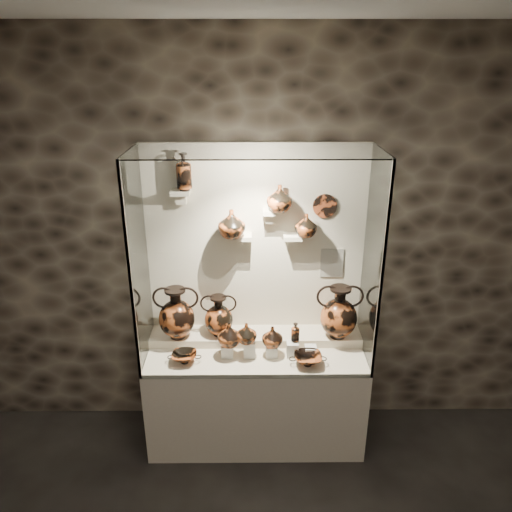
{
  "coord_description": "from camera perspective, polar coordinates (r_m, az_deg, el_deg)",
  "views": [
    {
      "loc": [
        -0.03,
        -1.13,
        3.01
      ],
      "look_at": [
        0.0,
        2.24,
        1.62
      ],
      "focal_mm": 35.0,
      "sensor_mm": 36.0,
      "label": 1
    }
  ],
  "objects": [
    {
      "name": "frame_post_right",
      "position": [
        3.44,
        14.17,
        -2.46
      ],
      "size": [
        0.02,
        0.02,
        1.6
      ],
      "primitive_type": "cube",
      "color": "gray",
      "rests_on": "plinth"
    },
    {
      "name": "ovoid_vase_c",
      "position": [
        3.74,
        5.75,
        3.54
      ],
      "size": [
        0.21,
        0.21,
        0.17
      ],
      "primitive_type": "imported",
      "rotation": [
        0.0,
        0.0,
        0.29
      ],
      "color": "#AC4B1E",
      "rests_on": "bracket_cc"
    },
    {
      "name": "info_placard",
      "position": [
        3.97,
        8.66,
        -0.78
      ],
      "size": [
        0.18,
        0.01,
        0.24
      ],
      "primitive_type": "cube",
      "color": "beige",
      "rests_on": "back_panel"
    },
    {
      "name": "kylix_right",
      "position": [
        3.81,
        5.94,
        -11.58
      ],
      "size": [
        0.29,
        0.26,
        0.11
      ],
      "primitive_type": null,
      "rotation": [
        0.0,
        0.0,
        -0.12
      ],
      "color": "#A64B1F",
      "rests_on": "front_tier"
    },
    {
      "name": "jug_c",
      "position": [
        3.83,
        1.88,
        -9.19
      ],
      "size": [
        0.2,
        0.2,
        0.17
      ],
      "primitive_type": "imported",
      "rotation": [
        0.0,
        0.0,
        0.34
      ],
      "color": "#A64B1F",
      "rests_on": "pedestal_c"
    },
    {
      "name": "kylix_left",
      "position": [
        3.86,
        -8.19,
        -11.33
      ],
      "size": [
        0.26,
        0.22,
        0.1
      ],
      "primitive_type": null,
      "rotation": [
        0.0,
        0.0,
        0.07
      ],
      "color": "#AC4B1E",
      "rests_on": "front_tier"
    },
    {
      "name": "pedestal_d",
      "position": [
        3.9,
        4.19,
        -10.54
      ],
      "size": [
        0.09,
        0.09,
        0.12
      ],
      "primitive_type": "cube",
      "color": "silver",
      "rests_on": "front_tier"
    },
    {
      "name": "bracket_ul",
      "position": [
        3.71,
        -8.63,
        7.23
      ],
      "size": [
        0.14,
        0.12,
        0.04
      ],
      "primitive_type": "cube",
      "color": "beige",
      "rests_on": "back_panel"
    },
    {
      "name": "amphora_mid",
      "position": [
        3.98,
        -4.29,
        -6.79
      ],
      "size": [
        0.27,
        0.27,
        0.34
      ],
      "primitive_type": null,
      "rotation": [
        0.0,
        0.0,
        0.01
      ],
      "color": "#AC4B1E",
      "rests_on": "rear_tier"
    },
    {
      "name": "wall_back",
      "position": [
        3.89,
        -0.05,
        1.23
      ],
      "size": [
        5.0,
        0.02,
        3.2
      ],
      "primitive_type": "cube",
      "color": "black",
      "rests_on": "ground"
    },
    {
      "name": "back_panel",
      "position": [
        3.89,
        -0.05,
        1.2
      ],
      "size": [
        1.7,
        0.03,
        1.6
      ],
      "primitive_type": "cube",
      "color": "beige",
      "rests_on": "plinth"
    },
    {
      "name": "glass_left",
      "position": [
        3.69,
        -13.28,
        -0.65
      ],
      "size": [
        0.01,
        0.6,
        1.6
      ],
      "primitive_type": "cube",
      "color": "white",
      "rests_on": "plinth"
    },
    {
      "name": "jug_a",
      "position": [
        3.81,
        -3.08,
        -8.97
      ],
      "size": [
        0.19,
        0.19,
        0.19
      ],
      "primitive_type": "imported",
      "rotation": [
        0.0,
        0.0,
        0.07
      ],
      "color": "#A64B1F",
      "rests_on": "pedestal_a"
    },
    {
      "name": "glass_top",
      "position": [
        3.36,
        -0.01,
        11.95
      ],
      "size": [
        1.7,
        0.6,
        0.01
      ],
      "primitive_type": "cube",
      "color": "white",
      "rests_on": "back_panel"
    },
    {
      "name": "bracket_cc",
      "position": [
        3.79,
        4.2,
        2.21
      ],
      "size": [
        0.14,
        0.12,
        0.04
      ],
      "primitive_type": "cube",
      "color": "beige",
      "rests_on": "back_panel"
    },
    {
      "name": "amphora_right",
      "position": [
        3.97,
        9.46,
        -6.34
      ],
      "size": [
        0.39,
        0.39,
        0.44
      ],
      "primitive_type": null,
      "rotation": [
        0.0,
        0.0,
        0.14
      ],
      "color": "#A64B1F",
      "rests_on": "rear_tier"
    },
    {
      "name": "front_tier",
      "position": [
        3.97,
        -0.01,
        -11.1
      ],
      "size": [
        1.68,
        0.58,
        0.03
      ],
      "primitive_type": "cube",
      "color": "beige",
      "rests_on": "plinth"
    },
    {
      "name": "pedestal_c",
      "position": [
        3.9,
        1.79,
        -10.76
      ],
      "size": [
        0.09,
        0.09,
        0.09
      ],
      "primitive_type": "cube",
      "color": "silver",
      "rests_on": "front_tier"
    },
    {
      "name": "bracket_cb",
      "position": [
        3.72,
        1.51,
        5.1
      ],
      "size": [
        0.1,
        0.12,
        0.04
      ],
      "primitive_type": "cube",
      "color": "beige",
      "rests_on": "back_panel"
    },
    {
      "name": "glass_right",
      "position": [
        3.7,
        13.21,
        -0.57
      ],
      "size": [
        0.01,
        0.6,
        1.6
      ],
      "primitive_type": "cube",
      "color": "white",
      "rests_on": "plinth"
    },
    {
      "name": "glass_front",
      "position": [
        3.32,
        0.03,
        -2.63
      ],
      "size": [
        1.7,
        0.01,
        1.6
      ],
      "primitive_type": "cube",
      "color": "white",
      "rests_on": "plinth"
    },
    {
      "name": "plinth",
      "position": [
        4.21,
        -0.01,
        -15.8
      ],
      "size": [
        1.7,
        0.6,
        0.8
      ],
      "primitive_type": "cube",
      "color": "beige",
      "rests_on": "floor"
    },
    {
      "name": "jug_b",
      "position": [
        3.79,
        -1.1,
        -8.79
      ],
      "size": [
        0.18,
        0.18,
        0.16
      ],
      "primitive_type": "imported",
      "rotation": [
        0.0,
        0.0,
        -0.15
      ],
      "color": "#AC4B1E",
      "rests_on": "pedestal_b"
    },
    {
      "name": "pedestal_b",
      "position": [
        3.88,
        -0.75,
        -10.53
      ],
      "size": [
        0.09,
        0.09,
        0.13
      ],
      "primitive_type": "cube",
      "color": "silver",
      "rests_on": "front_tier"
    },
    {
      "name": "lekythos_tall",
      "position": [
        3.65,
        -8.26,
        9.72
      ],
      "size": [
        0.12,
        0.12,
        0.3
      ],
      "primitive_type": null,
      "rotation": [
        0.0,
        0.0,
        0.02
      ],
      "color": "#A64B1F",
      "rests_on": "bracket_ul"
    },
    {
      "name": "pedestal_e",
      "position": [
        3.92,
        6.25,
        -10.74
      ],
      "size": [
        0.09,
        0.09,
        0.08
      ],
      "primitive_type": "cube",
      "color": "silver",
      "rests_on": "front_tier"
    },
    {
      "name": "pedestal_a",
      "position": [
        3.9,
        -3.3,
        -10.71
      ],
      "size": [
        0.09,
        0.09,
        0.1
      ],
      "primitive_type": "cube",
      "color": "silver",
      "rests_on": "front_tier"
    },
    {
      "name": "frame_post_left",
      "position": [
        3.43,
        -14.17,
        -2.56
      ],
      "size": [
        0.02,
        0.02,
        1.6
      ],
      "primitive_type": "cube",
      "color": "gray",
      "rests_on": "plinth"
    },
    {
      "name": "wall_plate",
      "position": [
        3.79,
        7.88,
        5.69
      ],
      "size": [
        0.18,
        0.02,
        0.18
      ],
      "primitive_type": "cylinder",
      "rotation": [
        1.57,
        0.0,
        0.0
      ],
      "color": "#A64420",
      "rests_on": "back_panel"
    },
    {
      "name": "rear_tier",
      "position": [
        4.1,
        -0.03,
        -9.34
      ],
      "size": [
        1.7,
        0.25,
        0.1
      ],
      "primitive_type": "cube",
      "color": "beige",
      "rests_on": "plinth"
    },
    {
      "name": "ovoid_vase_b",
      "position": [
        3.65,
        2.71,
        6.62
      ],
      "size": [
        0.21,
        0.21,
        0.2
      ],
      "primitive_type": "imported",
      "rotation": [
        0.0,
        0.0,
        0.09
      ],
      "color": "#AC4B1E",
      "rests_on": "bracket_cb"
    },
    {
      "name": "lekythos_small",
      "position": [
        3.83,
        4.52,
        -8.56
      ],
      "size": [
        0.09,
        0.09,
        0.18
      ],
      "primitive_type": null,
      "rotation": [
        0.0,
        0.0,
        -0.11
      ],
      "color": "#AC4B1E",
      "rests_on": "pedestal_d"
    },
    {
      "name": "bracket_ca",
      "position": [
        3.78,
        -1.56,
        2.2
      ],
      "size": [
        0.14,
        0.12,
        0.04
      ],
      "primitive_type": "cube",
      "color": "beige",
      "rests_on": "back_panel"
    },
    {
      "name": "ovoid_vase_a",
      "position": [
        3.69,
        -2.81,
        3.72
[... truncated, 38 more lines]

